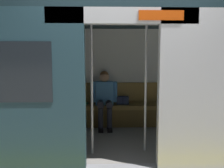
% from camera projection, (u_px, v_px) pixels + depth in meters
% --- Properties ---
extents(ground_plane, '(60.00, 60.00, 0.00)m').
position_uv_depth(ground_plane, '(121.00, 168.00, 3.27)').
color(ground_plane, gray).
extents(train_car, '(6.40, 2.52, 2.23)m').
position_uv_depth(train_car, '(114.00, 59.00, 4.18)').
color(train_car, '#ADAFB5').
rests_on(train_car, ground_plane).
extents(bench_seat, '(2.82, 0.44, 0.47)m').
position_uv_depth(bench_seat, '(115.00, 110.00, 5.22)').
color(bench_seat, olive).
rests_on(bench_seat, ground_plane).
extents(person_seated, '(0.55, 0.68, 1.19)m').
position_uv_depth(person_seated, '(104.00, 95.00, 5.12)').
color(person_seated, '#4C8CC6').
rests_on(person_seated, ground_plane).
extents(handbag, '(0.26, 0.15, 0.17)m').
position_uv_depth(handbag, '(123.00, 100.00, 5.25)').
color(handbag, '#262D4C').
rests_on(handbag, bench_seat).
extents(book, '(0.19, 0.25, 0.03)m').
position_uv_depth(book, '(84.00, 104.00, 5.22)').
color(book, '#33723F').
rests_on(book, bench_seat).
extents(grab_pole_door, '(0.04, 0.04, 2.09)m').
position_uv_depth(grab_pole_door, '(92.00, 87.00, 3.62)').
color(grab_pole_door, silver).
rests_on(grab_pole_door, ground_plane).
extents(grab_pole_far, '(0.04, 0.04, 2.09)m').
position_uv_depth(grab_pole_far, '(146.00, 86.00, 3.75)').
color(grab_pole_far, silver).
rests_on(grab_pole_far, ground_plane).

